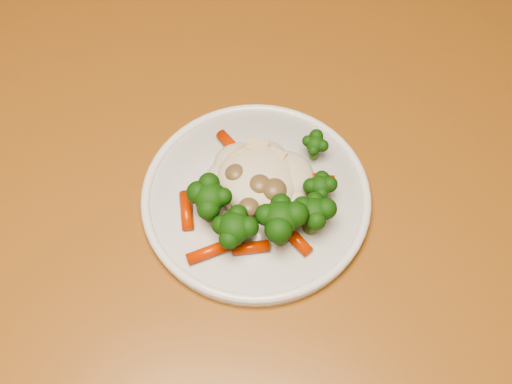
{
  "coord_description": "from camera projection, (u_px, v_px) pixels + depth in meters",
  "views": [
    {
      "loc": [
        0.1,
        -0.5,
        1.34
      ],
      "look_at": [
        0.05,
        -0.16,
        0.77
      ],
      "focal_mm": 45.0,
      "sensor_mm": 36.0,
      "label": 1
    }
  ],
  "objects": [
    {
      "name": "dining_table",
      "position": [
        211.0,
        183.0,
        0.81
      ],
      "size": [
        1.4,
        1.12,
        0.75
      ],
      "rotation": [
        0.0,
        0.0,
        -0.27
      ],
      "color": "#955922",
      "rests_on": "ground"
    },
    {
      "name": "plate",
      "position": [
        256.0,
        199.0,
        0.67
      ],
      "size": [
        0.24,
        0.24,
        0.01
      ],
      "primitive_type": "cylinder",
      "color": "silver",
      "rests_on": "dining_table"
    },
    {
      "name": "meal",
      "position": [
        262.0,
        197.0,
        0.64
      ],
      "size": [
        0.16,
        0.17,
        0.05
      ],
      "color": "beige",
      "rests_on": "plate"
    }
  ]
}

